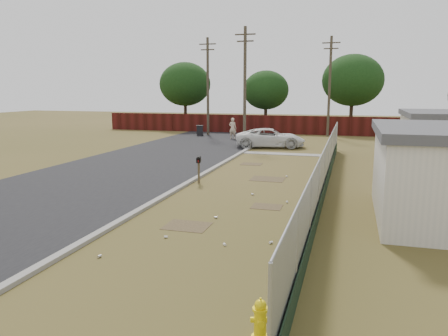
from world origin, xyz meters
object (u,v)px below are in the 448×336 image
(mailbox, at_px, (199,162))
(pickup_truck, at_px, (270,138))
(pedestrian, at_px, (233,128))
(fire_hydrant, at_px, (260,320))
(trash_bin, at_px, (200,130))

(mailbox, distance_m, pickup_truck, 13.53)
(mailbox, height_order, pickup_truck, pickup_truck)
(pickup_truck, distance_m, pedestrian, 6.35)
(fire_hydrant, height_order, trash_bin, trash_bin)
(fire_hydrant, height_order, pickup_truck, pickup_truck)
(pedestrian, bearing_deg, trash_bin, -20.37)
(fire_hydrant, distance_m, pedestrian, 31.30)
(pickup_truck, relative_size, trash_bin, 5.31)
(fire_hydrant, distance_m, trash_bin, 34.19)
(fire_hydrant, distance_m, pickup_truck, 25.72)
(mailbox, relative_size, pedestrian, 0.68)
(fire_hydrant, xyz_separation_m, trash_bin, (-12.30, 31.90, 0.14))
(fire_hydrant, bearing_deg, mailbox, 114.12)
(trash_bin, bearing_deg, pickup_truck, -39.74)
(mailbox, height_order, trash_bin, mailbox)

